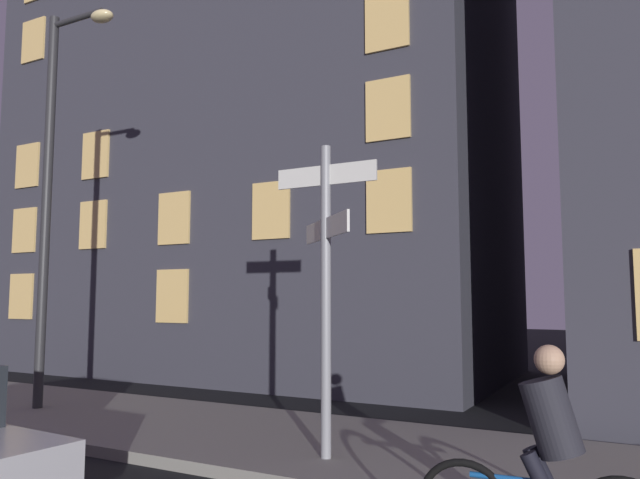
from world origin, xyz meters
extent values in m
cube|color=gray|center=(0.00, 6.84, 0.07)|extent=(40.00, 3.18, 0.14)
cylinder|color=gray|center=(-0.05, 6.09, 1.95)|extent=(0.12, 0.12, 3.62)
cube|color=white|center=(-0.05, 6.09, 3.41)|extent=(1.31, 0.03, 0.24)
cube|color=white|center=(-0.05, 6.09, 2.77)|extent=(1.14, 1.14, 0.24)
cylinder|color=#2D2D30|center=(-5.74, 6.63, 3.52)|extent=(0.16, 0.16, 6.75)
cylinder|color=#2D2D30|center=(-5.15, 6.63, 6.74)|extent=(1.19, 0.10, 0.10)
ellipsoid|color=#F9E099|center=(-4.55, 6.63, 6.64)|extent=(0.44, 0.28, 0.20)
cylinder|color=#26262D|center=(2.58, 4.61, 1.08)|extent=(0.47, 0.35, 0.61)
sphere|color=tan|center=(2.58, 4.61, 1.50)|extent=(0.22, 0.22, 0.22)
cube|color=#383842|center=(-6.17, 13.67, 6.81)|extent=(13.13, 6.68, 13.63)
cube|color=#F2C672|center=(-11.42, 10.30, 2.00)|extent=(0.90, 0.06, 1.20)
cube|color=#F2C672|center=(-6.17, 10.30, 2.00)|extent=(0.90, 0.06, 1.20)
cube|color=#F2C672|center=(-11.42, 10.30, 3.77)|extent=(0.90, 0.06, 1.20)
cube|color=#F2C672|center=(-8.79, 10.30, 3.77)|extent=(0.90, 0.06, 1.20)
cube|color=#F2C672|center=(-6.17, 10.30, 3.77)|extent=(0.90, 0.06, 1.20)
cube|color=#F2C672|center=(-3.54, 10.30, 3.77)|extent=(0.90, 0.06, 1.20)
cube|color=#F2C672|center=(-0.91, 10.30, 3.77)|extent=(0.90, 0.06, 1.20)
cube|color=#F2C672|center=(-11.42, 10.30, 5.54)|extent=(0.90, 0.06, 1.20)
cube|color=#F2C672|center=(-8.79, 10.30, 5.54)|extent=(0.90, 0.06, 1.20)
cube|color=#F2C672|center=(-0.91, 10.30, 5.54)|extent=(0.90, 0.06, 1.20)
cube|color=#F2C672|center=(-0.91, 10.30, 7.31)|extent=(0.90, 0.06, 1.20)
cube|color=#F2C672|center=(-11.42, 10.30, 9.08)|extent=(0.90, 0.06, 1.20)
camera|label=1|loc=(3.22, -0.18, 1.95)|focal=33.90mm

